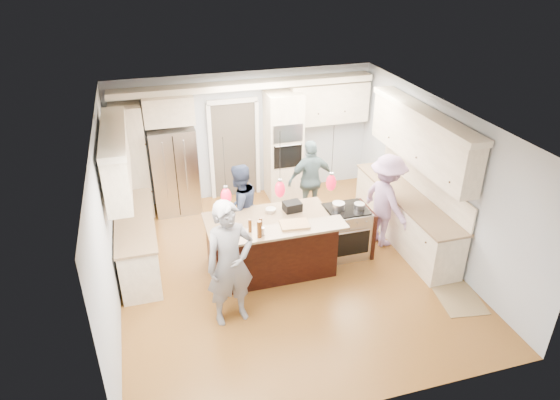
{
  "coord_description": "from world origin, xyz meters",
  "views": [
    {
      "loc": [
        -2.07,
        -6.77,
        5.08
      ],
      "look_at": [
        0.0,
        0.35,
        1.15
      ],
      "focal_mm": 32.0,
      "sensor_mm": 36.0,
      "label": 1
    }
  ],
  "objects_px": {
    "island_range": "(346,231)",
    "person_far_left": "(240,208)",
    "person_bar_end": "(230,264)",
    "refrigerator": "(175,170)",
    "kitchen_island": "(271,244)"
  },
  "relations": [
    {
      "from": "refrigerator",
      "to": "kitchen_island",
      "type": "xyz_separation_m",
      "value": [
        1.3,
        -2.57,
        -0.41
      ]
    },
    {
      "from": "refrigerator",
      "to": "person_bar_end",
      "type": "distance_m",
      "value": 3.66
    },
    {
      "from": "refrigerator",
      "to": "island_range",
      "type": "height_order",
      "value": "refrigerator"
    },
    {
      "from": "kitchen_island",
      "to": "person_bar_end",
      "type": "xyz_separation_m",
      "value": [
        -0.88,
        -1.07,
        0.49
      ]
    },
    {
      "from": "person_far_left",
      "to": "kitchen_island",
      "type": "bearing_deg",
      "value": 87.21
    },
    {
      "from": "kitchen_island",
      "to": "person_bar_end",
      "type": "height_order",
      "value": "person_bar_end"
    },
    {
      "from": "person_bar_end",
      "to": "person_far_left",
      "type": "xyz_separation_m",
      "value": [
        0.53,
        1.84,
        -0.16
      ]
    },
    {
      "from": "kitchen_island",
      "to": "island_range",
      "type": "bearing_deg",
      "value": 3.08
    },
    {
      "from": "refrigerator",
      "to": "person_bar_end",
      "type": "xyz_separation_m",
      "value": [
        0.42,
        -3.63,
        0.08
      ]
    },
    {
      "from": "refrigerator",
      "to": "person_far_left",
      "type": "distance_m",
      "value": 2.03
    },
    {
      "from": "person_bar_end",
      "to": "person_far_left",
      "type": "relative_size",
      "value": 1.19
    },
    {
      "from": "island_range",
      "to": "person_far_left",
      "type": "xyz_separation_m",
      "value": [
        -1.76,
        0.7,
        0.36
      ]
    },
    {
      "from": "refrigerator",
      "to": "kitchen_island",
      "type": "height_order",
      "value": "refrigerator"
    },
    {
      "from": "refrigerator",
      "to": "island_range",
      "type": "bearing_deg",
      "value": -42.59
    },
    {
      "from": "kitchen_island",
      "to": "person_bar_end",
      "type": "relative_size",
      "value": 1.07
    }
  ]
}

